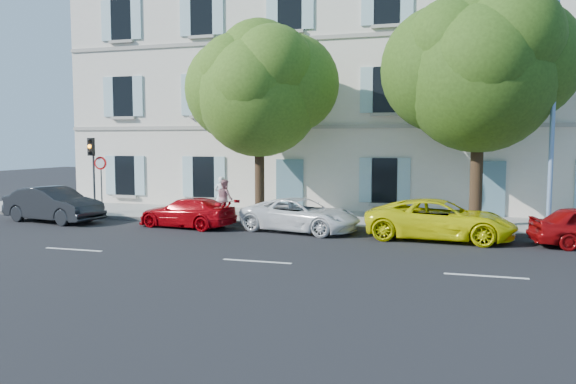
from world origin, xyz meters
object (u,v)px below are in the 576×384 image
(tree_right, at_px, (479,76))
(pedestrian_a, at_px, (221,195))
(car_dark_sedan, at_px, (53,204))
(traffic_light, at_px, (92,159))
(car_white_coupe, at_px, (300,215))
(pedestrian_b, at_px, (225,198))
(car_red_coupe, at_px, (187,213))
(tree_left, at_px, (259,95))
(street_lamp, at_px, (554,95))
(car_yellow_supercar, at_px, (440,220))
(road_sign, at_px, (101,172))

(tree_right, xyz_separation_m, pedestrian_a, (-10.62, 0.86, -4.73))
(car_dark_sedan, distance_m, traffic_light, 2.71)
(car_white_coupe, xyz_separation_m, pedestrian_b, (-3.93, 2.15, 0.32))
(car_white_coupe, xyz_separation_m, traffic_light, (-9.93, 1.41, 1.95))
(car_dark_sedan, distance_m, car_red_coupe, 5.98)
(tree_left, distance_m, street_lamp, 10.94)
(tree_right, relative_size, pedestrian_a, 5.26)
(traffic_light, xyz_separation_m, pedestrian_b, (6.00, 0.73, -1.63))
(car_yellow_supercar, distance_m, street_lamp, 5.73)
(street_lamp, height_order, pedestrian_b, street_lamp)
(car_red_coupe, xyz_separation_m, pedestrian_b, (0.57, 2.39, 0.36))
(car_yellow_supercar, bearing_deg, car_white_coupe, 89.86)
(car_red_coupe, height_order, car_white_coupe, car_white_coupe)
(car_white_coupe, xyz_separation_m, pedestrian_a, (-4.42, 2.92, 0.36))
(car_dark_sedan, xyz_separation_m, tree_left, (8.16, 2.52, 4.48))
(car_white_coupe, height_order, pedestrian_a, pedestrian_a)
(street_lamp, xyz_separation_m, pedestrian_a, (-13.01, 1.78, -3.93))
(tree_left, height_order, pedestrian_a, tree_left)
(car_red_coupe, height_order, pedestrian_b, pedestrian_b)
(car_dark_sedan, relative_size, pedestrian_a, 2.69)
(tree_left, relative_size, road_sign, 3.13)
(traffic_light, bearing_deg, car_red_coupe, -16.98)
(tree_right, relative_size, traffic_light, 2.60)
(road_sign, bearing_deg, car_dark_sedan, -114.36)
(tree_left, distance_m, traffic_light, 8.09)
(pedestrian_b, bearing_deg, road_sign, 49.03)
(car_white_coupe, distance_m, pedestrian_a, 5.31)
(car_dark_sedan, xyz_separation_m, traffic_light, (0.54, 1.92, 1.83))
(tree_left, bearing_deg, car_yellow_supercar, -17.61)
(car_yellow_supercar, relative_size, pedestrian_b, 3.14)
(car_white_coupe, relative_size, tree_left, 0.56)
(pedestrian_b, bearing_deg, car_yellow_supercar, -152.91)
(traffic_light, distance_m, road_sign, 0.71)
(road_sign, xyz_separation_m, pedestrian_a, (5.14, 1.41, -0.99))
(road_sign, distance_m, pedestrian_a, 5.42)
(car_white_coupe, height_order, traffic_light, traffic_light)
(street_lamp, bearing_deg, car_yellow_supercar, -158.16)
(car_dark_sedan, relative_size, street_lamp, 0.53)
(tree_left, distance_m, pedestrian_a, 4.82)
(car_red_coupe, distance_m, tree_left, 5.60)
(road_sign, distance_m, street_lamp, 18.39)
(car_dark_sedan, bearing_deg, tree_right, -71.22)
(traffic_light, bearing_deg, road_sign, 13.54)
(car_white_coupe, relative_size, street_lamp, 0.53)
(car_white_coupe, bearing_deg, tree_right, -59.59)
(pedestrian_b, bearing_deg, tree_right, -138.04)
(street_lamp, height_order, pedestrian_a, street_lamp)
(car_yellow_supercar, height_order, road_sign, road_sign)
(road_sign, bearing_deg, street_lamp, -1.16)
(car_red_coupe, xyz_separation_m, traffic_light, (-5.43, 1.66, 1.99))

